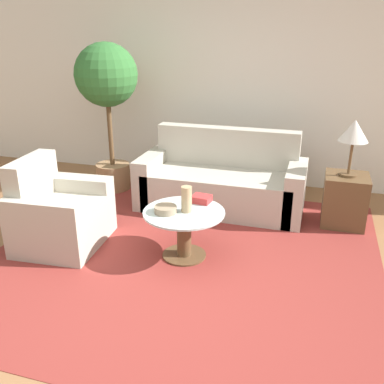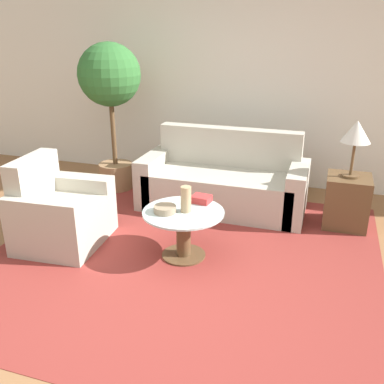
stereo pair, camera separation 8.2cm
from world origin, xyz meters
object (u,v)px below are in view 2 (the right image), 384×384
armchair (58,215)px  coffee_table (184,228)px  table_lamp (356,134)px  book_stack (201,199)px  bowl (165,209)px  vase (186,199)px  sofa_main (224,183)px  potted_plant (110,88)px

armchair → coffee_table: 1.27m
table_lamp → book_stack: bearing=-145.7°
armchair → bowl: size_ratio=4.49×
coffee_table → book_stack: book_stack is taller
coffee_table → book_stack: bearing=70.1°
armchair → book_stack: 1.41m
coffee_table → vase: bearing=10.2°
sofa_main → vase: 1.30m
sofa_main → armchair: sofa_main is taller
armchair → vase: bearing=-89.4°
armchair → potted_plant: bearing=2.5°
table_lamp → book_stack: (-1.33, -0.91, -0.52)m
book_stack → armchair: bearing=-158.5°
vase → bowl: bearing=-155.7°
bowl → book_stack: book_stack is taller
sofa_main → potted_plant: potted_plant is taller
table_lamp → bowl: 2.07m
bowl → table_lamp: bearing=38.2°
sofa_main → table_lamp: table_lamp is taller
sofa_main → table_lamp: size_ratio=3.22×
potted_plant → vase: potted_plant is taller
coffee_table → potted_plant: potted_plant is taller
sofa_main → armchair: size_ratio=2.10×
armchair → table_lamp: 3.06m
bowl → book_stack: 0.41m
vase → table_lamp: bearing=39.6°
sofa_main → coffee_table: size_ratio=2.55×
potted_plant → vase: size_ratio=7.74×
table_lamp → bowl: bearing=-141.8°
coffee_table → bowl: size_ratio=3.70×
potted_plant → bowl: size_ratio=9.17×
sofa_main → book_stack: size_ratio=10.09×
potted_plant → book_stack: size_ratio=9.82×
vase → book_stack: bearing=74.8°
book_stack → table_lamp: bearing=41.1°
book_stack → potted_plant: bearing=149.2°
armchair → coffee_table: armchair is taller
armchair → vase: (1.29, 0.11, 0.29)m
table_lamp → book_stack: 1.70m
vase → armchair: bearing=-175.3°
bowl → book_stack: (0.24, 0.33, 0.00)m
bowl → potted_plant: bearing=130.6°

